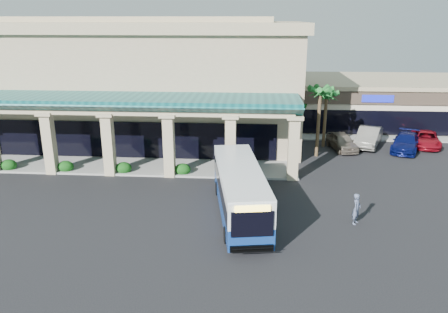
# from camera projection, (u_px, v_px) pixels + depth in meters

# --- Properties ---
(ground) EXTENTS (110.00, 110.00, 0.00)m
(ground) POSITION_uv_depth(u_px,v_px,m) (202.00, 206.00, 27.35)
(ground) COLOR black
(main_building) EXTENTS (30.80, 14.80, 11.35)m
(main_building) POSITION_uv_depth(u_px,v_px,m) (138.00, 79.00, 41.38)
(main_building) COLOR tan
(main_building) RESTS_ON ground
(arcade) EXTENTS (30.00, 6.20, 5.70)m
(arcade) POSITION_uv_depth(u_px,v_px,m) (108.00, 132.00, 33.50)
(arcade) COLOR #0C4A4D
(arcade) RESTS_ON ground
(strip_mall) EXTENTS (22.50, 12.50, 4.90)m
(strip_mall) POSITION_uv_depth(u_px,v_px,m) (389.00, 101.00, 48.16)
(strip_mall) COLOR beige
(strip_mall) RESTS_ON ground
(palm_0) EXTENTS (2.40, 2.40, 6.60)m
(palm_0) POSITION_uv_depth(u_px,v_px,m) (319.00, 118.00, 36.21)
(palm_0) COLOR #195E22
(palm_0) RESTS_ON ground
(palm_1) EXTENTS (2.40, 2.40, 5.80)m
(palm_1) POSITION_uv_depth(u_px,v_px,m) (325.00, 115.00, 39.11)
(palm_1) COLOR #195E22
(palm_1) RESTS_ON ground
(broadleaf_tree) EXTENTS (2.60, 2.60, 4.81)m
(broadleaf_tree) POSITION_uv_depth(u_px,v_px,m) (298.00, 109.00, 44.15)
(broadleaf_tree) COLOR #0F400E
(broadleaf_tree) RESTS_ON ground
(transit_bus) EXTENTS (4.04, 10.71, 2.92)m
(transit_bus) POSITION_uv_depth(u_px,v_px,m) (240.00, 191.00, 25.79)
(transit_bus) COLOR navy
(transit_bus) RESTS_ON ground
(pedestrian) EXTENTS (0.71, 0.79, 1.82)m
(pedestrian) POSITION_uv_depth(u_px,v_px,m) (357.00, 209.00, 24.76)
(pedestrian) COLOR #4C5673
(pedestrian) RESTS_ON ground
(car_silver) EXTENTS (2.57, 4.69, 1.51)m
(car_silver) POSITION_uv_depth(u_px,v_px,m) (342.00, 141.00, 38.80)
(car_silver) COLOR #776A5C
(car_silver) RESTS_ON ground
(car_white) EXTENTS (3.66, 5.55, 1.73)m
(car_white) POSITION_uv_depth(u_px,v_px,m) (369.00, 137.00, 39.86)
(car_white) COLOR gray
(car_white) RESTS_ON ground
(car_red) EXTENTS (4.00, 5.61, 1.51)m
(car_red) POSITION_uv_depth(u_px,v_px,m) (406.00, 142.00, 38.50)
(car_red) COLOR #09104C
(car_red) RESTS_ON ground
(car_gray) EXTENTS (3.32, 5.29, 1.36)m
(car_gray) POSITION_uv_depth(u_px,v_px,m) (426.00, 139.00, 39.82)
(car_gray) COLOR maroon
(car_gray) RESTS_ON ground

